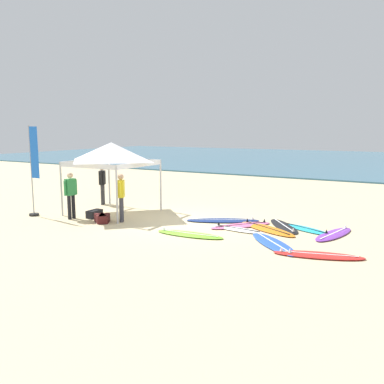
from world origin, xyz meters
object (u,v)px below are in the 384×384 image
at_px(gear_bag_by_pole, 104,219).
at_px(person_green, 71,192).
at_px(person_black, 102,182).
at_px(person_yellow, 121,194).
at_px(canopy_tent, 112,152).
at_px(surfboard_pink, 241,225).
at_px(gear_bag_near_tent, 100,218).
at_px(surfboard_white, 238,229).
at_px(surfboard_blue, 273,243).
at_px(banner_flag, 34,175).
at_px(surfboard_navy, 223,220).
at_px(surfboard_black, 284,226).
at_px(surfboard_red, 318,255).
at_px(surfboard_cyan, 306,229).
at_px(surfboard_lime, 189,234).
at_px(surfboard_orange, 267,229).
at_px(surfboard_purple, 334,234).
at_px(gear_bag_on_sand, 94,214).

bearing_deg(gear_bag_by_pole, person_green, -174.97).
bearing_deg(person_black, person_yellow, -37.53).
distance_m(canopy_tent, person_yellow, 2.13).
relative_size(surfboard_pink, person_black, 1.25).
distance_m(person_yellow, gear_bag_near_tent, 1.13).
bearing_deg(surfboard_white, person_black, 169.33).
relative_size(canopy_tent, surfboard_white, 1.51).
xyz_separation_m(canopy_tent, gear_bag_near_tent, (0.68, -1.48, -2.25)).
bearing_deg(person_green, gear_bag_near_tent, 3.67).
bearing_deg(surfboard_blue, banner_flag, -175.46).
relative_size(surfboard_navy, person_yellow, 1.53).
bearing_deg(gear_bag_by_pole, surfboard_black, 23.47).
bearing_deg(surfboard_black, gear_bag_near_tent, -156.69).
bearing_deg(surfboard_red, person_yellow, 175.04).
bearing_deg(person_green, surfboard_pink, 18.69).
relative_size(surfboard_cyan, gear_bag_by_pole, 3.25).
bearing_deg(banner_flag, surfboard_lime, 3.69).
relative_size(surfboard_blue, surfboard_cyan, 1.12).
height_order(surfboard_blue, gear_bag_by_pole, gear_bag_by_pole).
bearing_deg(canopy_tent, person_black, 143.57).
height_order(surfboard_cyan, surfboard_orange, same).
height_order(surfboard_white, surfboard_navy, same).
relative_size(surfboard_pink, banner_flag, 0.63).
bearing_deg(gear_bag_by_pole, surfboard_orange, 19.28).
height_order(person_green, person_yellow, same).
bearing_deg(gear_bag_by_pole, person_yellow, 44.41).
bearing_deg(surfboard_red, person_green, 179.68).
distance_m(surfboard_lime, surfboard_red, 3.93).
bearing_deg(surfboard_red, person_black, 164.14).
xyz_separation_m(surfboard_black, surfboard_pink, (-1.28, -0.62, -0.00)).
relative_size(surfboard_white, surfboard_black, 0.91).
height_order(surfboard_blue, surfboard_navy, same).
distance_m(person_yellow, banner_flag, 3.59).
distance_m(surfboard_navy, gear_bag_by_pole, 4.20).
height_order(surfboard_pink, gear_bag_near_tent, gear_bag_near_tent).
distance_m(surfboard_black, surfboard_cyan, 0.77).
distance_m(surfboard_purple, surfboard_navy, 3.80).
relative_size(surfboard_blue, person_green, 1.28).
bearing_deg(person_black, person_green, -70.72).
xyz_separation_m(surfboard_purple, surfboard_orange, (-2.05, -0.35, -0.00)).
bearing_deg(surfboard_purple, person_black, 177.66).
distance_m(surfboard_black, surfboard_purple, 1.68).
xyz_separation_m(surfboard_navy, surfboard_pink, (0.86, -0.38, 0.00)).
bearing_deg(surfboard_lime, gear_bag_on_sand, 173.82).
bearing_deg(person_black, surfboard_navy, -3.53).
bearing_deg(banner_flag, gear_bag_on_sand, 22.77).
bearing_deg(banner_flag, canopy_tent, 40.78).
xyz_separation_m(surfboard_white, surfboard_orange, (0.78, 0.55, -0.00)).
relative_size(canopy_tent, surfboard_purple, 1.24).
distance_m(canopy_tent, gear_bag_by_pole, 2.79).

